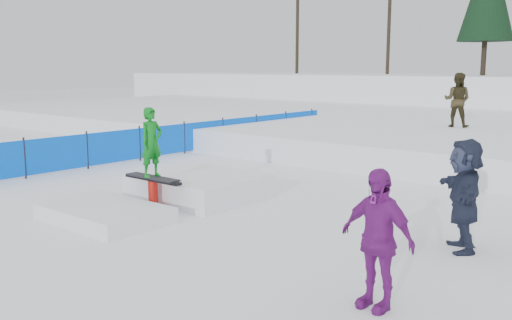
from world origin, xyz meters
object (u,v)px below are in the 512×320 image
Objects in this scene: walker_olive at (457,100)px; jib_rail_feature at (174,190)px; safety_fence at (184,138)px; spectator_dark at (464,195)px; spectator_purple at (377,239)px.

jib_rail_feature is (-1.53, -12.02, -1.45)m from walker_olive.
safety_fence is at bearing 38.19° from walker_olive.
safety_fence is 11.79m from spectator_dark.
walker_olive is at bearing 170.51° from spectator_dark.
spectator_dark is (0.00, 2.89, 0.04)m from spectator_purple.
spectator_purple is (11.00, -7.11, 0.32)m from safety_fence.
spectator_dark is at bearing 97.60° from spectator_purple.
spectator_purple is 6.25m from jib_rail_feature.
walker_olive reaches higher than spectator_purple.
spectator_purple reaches higher than safety_fence.
jib_rail_feature reaches higher than safety_fence.
spectator_purple is at bearing -19.02° from jib_rail_feature.
walker_olive reaches higher than jib_rail_feature.
spectator_purple is at bearing -30.83° from spectator_dark.
spectator_dark is at bearing 103.31° from walker_olive.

